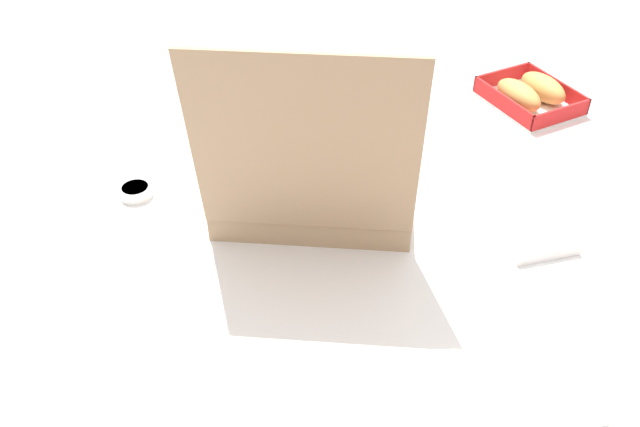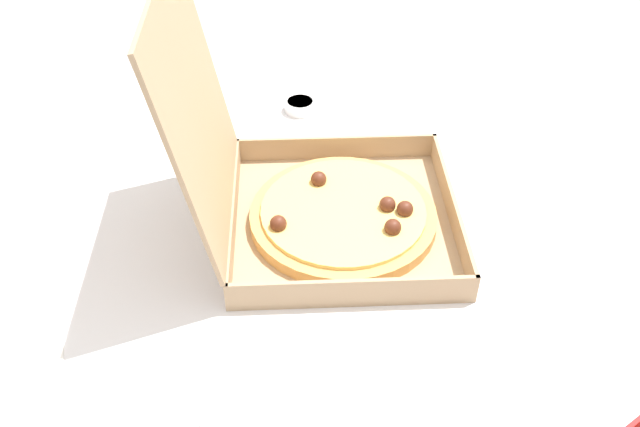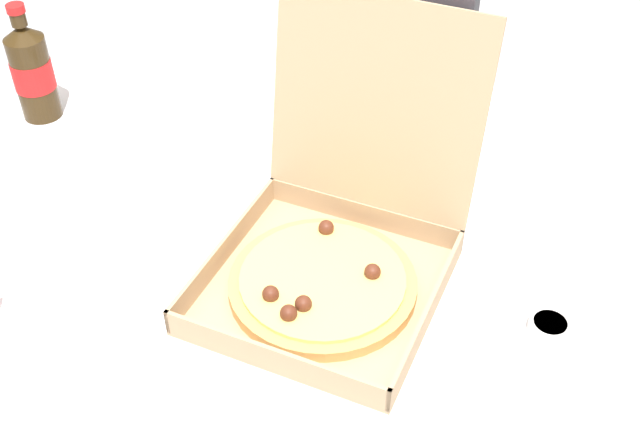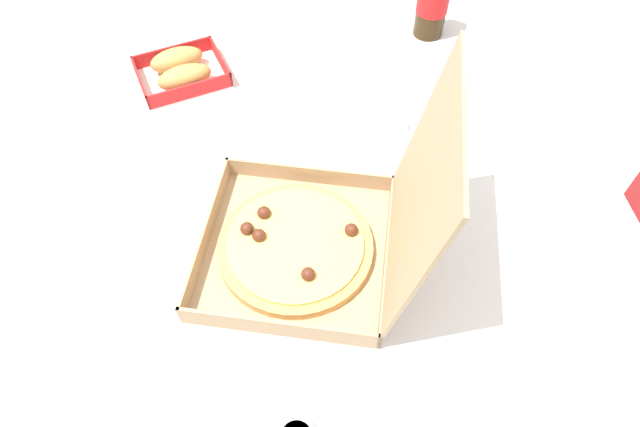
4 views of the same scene
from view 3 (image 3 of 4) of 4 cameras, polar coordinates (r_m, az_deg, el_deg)
dining_table at (r=1.30m, az=-1.62°, el=-3.44°), size 1.23×1.00×0.74m
chair at (r=1.98m, az=4.96°, el=7.01°), size 0.44×0.44×0.83m
diner_person at (r=1.92m, az=5.67°, el=13.08°), size 0.38×0.43×1.15m
pizza_box_open at (r=1.13m, az=0.91°, el=-2.68°), size 0.41×0.45×0.36m
cola_bottle at (r=1.55m, az=-20.15°, el=9.68°), size 0.07×0.07×0.22m
paper_menu at (r=1.53m, az=-3.16°, el=7.74°), size 0.22×0.16×0.00m
napkin_pile at (r=1.35m, az=-12.02°, el=2.30°), size 0.12×0.12×0.02m
dipping_sauce_cup at (r=1.13m, az=16.30°, el=-7.86°), size 0.06×0.06×0.02m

